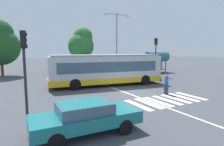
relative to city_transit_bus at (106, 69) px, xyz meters
name	(u,v)px	position (x,y,z in m)	size (l,w,h in m)	color
ground_plane	(135,93)	(0.41, -4.29, -1.59)	(160.00, 160.00, 0.00)	#424449
city_transit_bus	(106,69)	(0.00, 0.00, 0.00)	(11.45, 4.12, 3.06)	black
pedestrian_crossing_street	(166,82)	(2.41, -5.72, -0.62)	(0.47, 0.46, 1.72)	#333856
foreground_sedan	(86,116)	(-5.73, -9.33, -0.82)	(4.55, 1.97, 1.35)	black
parked_car_blue	(59,68)	(-1.94, 11.88, -0.82)	(1.90, 4.52, 1.35)	black
parked_car_white	(76,68)	(0.69, 11.60, -0.82)	(1.87, 4.50, 1.35)	black
parked_car_champagne	(92,67)	(3.47, 12.10, -0.82)	(2.03, 4.58, 1.35)	black
parked_car_black	(108,66)	(6.22, 11.68, -0.82)	(2.11, 4.61, 1.35)	black
traffic_light_near_corner	(24,59)	(-7.72, -5.81, 1.43)	(0.33, 0.32, 4.48)	#28282B
traffic_light_far_corner	(156,51)	(8.80, 2.80, 1.78)	(0.33, 0.32, 5.06)	#28282B
bus_stop_shelter	(157,57)	(11.74, 5.79, 0.83)	(3.87, 1.54, 3.25)	#28282B
twin_arm_street_lamp	(117,38)	(4.65, 6.03, 3.61)	(4.03, 0.32, 8.42)	#939399
background_tree_left	(0,43)	(-9.32, 12.48, 2.86)	(4.89, 4.89, 7.49)	brown
background_tree_right	(82,43)	(2.59, 14.35, 3.05)	(4.35, 4.35, 7.35)	brown
crosswalk_painted_stripes	(167,100)	(1.18, -7.04, -1.58)	(5.46, 2.73, 0.01)	silver
lane_center_line	(117,90)	(-0.09, -2.29, -1.58)	(0.16, 24.00, 0.01)	silver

